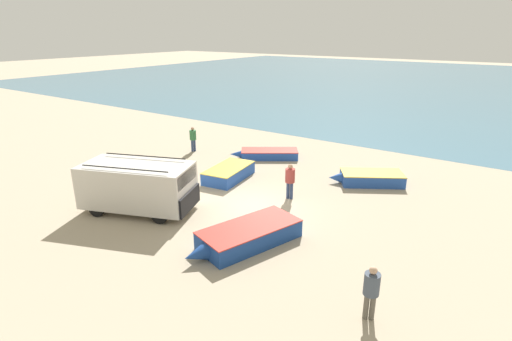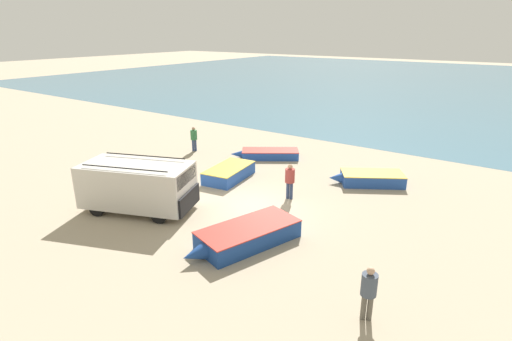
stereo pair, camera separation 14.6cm
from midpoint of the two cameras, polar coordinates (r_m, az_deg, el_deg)
ground_plane at (r=17.77m, az=0.08°, el=-5.28°), size 200.00×200.00×0.00m
sea_water at (r=66.29m, az=27.31°, el=10.93°), size 120.00×80.00×0.01m
parked_van at (r=17.81m, az=-16.28°, el=-1.98°), size 5.17×3.72×2.23m
fishing_rowboat_0 at (r=14.76m, az=-1.26°, el=-9.26°), size 2.77×4.70×0.68m
fishing_rowboat_1 at (r=21.12m, az=-3.50°, el=-0.23°), size 1.98×3.80×0.66m
fishing_rowboat_2 at (r=24.46m, az=1.91°, el=2.38°), size 3.93×3.08×0.51m
fishing_rowboat_3 at (r=21.12m, az=16.13°, el=-1.07°), size 3.70×2.88×0.61m
fisherman_0 at (r=11.41m, az=16.18°, el=-15.92°), size 0.43×0.43×1.63m
fisherman_1 at (r=25.96m, az=-8.71°, el=4.78°), size 0.42×0.42×1.59m
fisherman_2 at (r=18.35m, az=5.09°, el=-1.12°), size 0.44×0.44×1.69m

